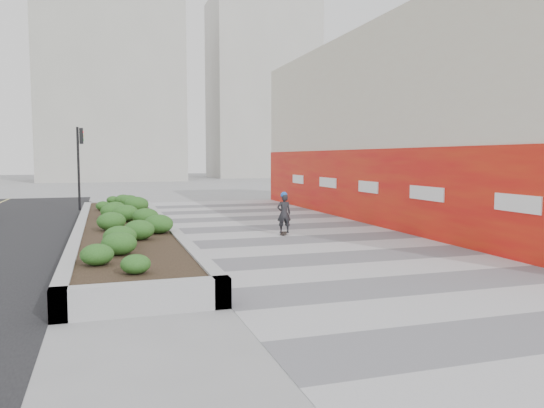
{
  "coord_description": "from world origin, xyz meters",
  "views": [
    {
      "loc": [
        -6.09,
        -10.92,
        2.66
      ],
      "look_at": [
        -0.69,
        6.07,
        1.1
      ],
      "focal_mm": 35.0,
      "sensor_mm": 36.0,
      "label": 1
    }
  ],
  "objects": [
    {
      "name": "ground",
      "position": [
        0.0,
        0.0,
        0.0
      ],
      "size": [
        160.0,
        160.0,
        0.0
      ],
      "primitive_type": "plane",
      "color": "gray",
      "rests_on": "ground"
    },
    {
      "name": "walkway",
      "position": [
        0.0,
        3.0,
        0.01
      ],
      "size": [
        8.0,
        36.0,
        0.01
      ],
      "primitive_type": "cube",
      "color": "#A8A8AD",
      "rests_on": "ground"
    },
    {
      "name": "building",
      "position": [
        6.98,
        8.98,
        3.98
      ],
      "size": [
        6.04,
        24.08,
        8.0
      ],
      "color": "beige",
      "rests_on": "ground"
    },
    {
      "name": "planter",
      "position": [
        -5.5,
        7.0,
        0.42
      ],
      "size": [
        3.0,
        18.0,
        0.9
      ],
      "color": "#9E9EA0",
      "rests_on": "ground"
    },
    {
      "name": "traffic_signal_near",
      "position": [
        -7.23,
        17.5,
        2.76
      ],
      "size": [
        0.33,
        0.28,
        4.2
      ],
      "color": "black",
      "rests_on": "ground"
    },
    {
      "name": "distant_bldg_north_l",
      "position": [
        -5.0,
        55.0,
        10.0
      ],
      "size": [
        16.0,
        12.0,
        20.0
      ],
      "primitive_type": "cube",
      "color": "#ADAAA3",
      "rests_on": "ground"
    },
    {
      "name": "distant_bldg_north_r",
      "position": [
        15.0,
        60.0,
        12.0
      ],
      "size": [
        14.0,
        10.0,
        24.0
      ],
      "primitive_type": "cube",
      "color": "#ADAAA3",
      "rests_on": "ground"
    },
    {
      "name": "manhole_cover",
      "position": [
        0.5,
        3.0,
        0.0
      ],
      "size": [
        0.44,
        0.44,
        0.01
      ],
      "primitive_type": "cylinder",
      "color": "#595654",
      "rests_on": "ground"
    },
    {
      "name": "skateboarder",
      "position": [
        -0.21,
        6.23,
        0.76
      ],
      "size": [
        0.52,
        0.74,
        1.5
      ],
      "rotation": [
        0.0,
        0.0,
        -0.43
      ],
      "color": "beige",
      "rests_on": "ground"
    }
  ]
}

